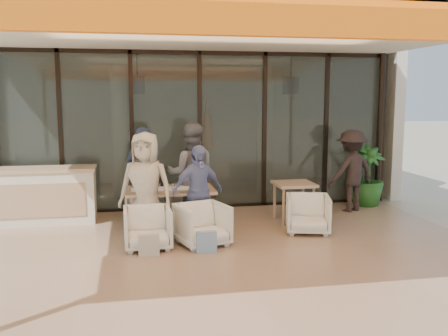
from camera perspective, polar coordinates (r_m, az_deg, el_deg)
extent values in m
plane|color=#C6B293|center=(7.50, 0.54, -9.73)|extent=(70.00, 70.00, 0.00)
cube|color=tan|center=(7.50, 0.54, -9.69)|extent=(8.00, 6.00, 0.01)
cube|color=silver|center=(7.20, 0.58, 16.11)|extent=(8.00, 6.00, 0.20)
cube|color=orange|center=(4.35, 8.60, 17.49)|extent=(8.00, 0.12, 0.45)
cube|color=orange|center=(5.02, 5.90, 17.67)|extent=(8.00, 1.50, 0.06)
cylinder|color=black|center=(11.22, 17.37, 4.22)|extent=(0.12, 0.12, 3.20)
cube|color=#9EADA3|center=(10.12, -2.79, 4.18)|extent=(8.00, 0.03, 3.20)
cube|color=black|center=(10.35, -2.73, -4.47)|extent=(8.00, 0.10, 0.08)
cube|color=black|center=(10.13, -2.85, 13.02)|extent=(8.00, 0.10, 0.08)
cube|color=black|center=(10.10, -18.17, 3.78)|extent=(0.08, 0.10, 3.20)
cube|color=black|center=(10.02, -10.47, 4.02)|extent=(0.08, 0.10, 3.20)
cube|color=black|center=(10.12, -2.79, 4.18)|extent=(0.08, 0.10, 3.20)
cube|color=black|center=(10.39, 4.62, 4.27)|extent=(0.08, 0.10, 3.20)
cube|color=black|center=(10.83, 11.54, 4.29)|extent=(0.08, 0.10, 3.20)
cube|color=black|center=(11.39, 17.62, 4.26)|extent=(0.08, 0.10, 3.20)
cube|color=silver|center=(13.58, -4.87, 5.62)|extent=(9.00, 0.25, 3.40)
cube|color=silver|center=(13.12, 15.56, 5.26)|extent=(0.25, 3.50, 3.40)
cube|color=silver|center=(11.88, -4.06, 13.46)|extent=(9.00, 3.50, 0.25)
cube|color=tan|center=(12.05, -3.90, -2.80)|extent=(8.00, 3.50, 0.02)
cylinder|color=silver|center=(11.63, -11.75, 4.05)|extent=(0.40, 0.40, 3.00)
cylinder|color=silver|center=(12.06, 4.66, 4.34)|extent=(0.40, 0.40, 3.00)
cylinder|color=black|center=(11.22, -9.93, 11.62)|extent=(0.03, 0.03, 0.70)
cube|color=black|center=(11.20, -9.87, 9.33)|extent=(0.30, 0.30, 0.40)
sphere|color=#FFBF72|center=(11.20, -9.87, 9.33)|extent=(0.18, 0.18, 0.18)
cylinder|color=black|center=(11.81, 7.66, 11.50)|extent=(0.03, 0.03, 0.70)
cube|color=black|center=(11.80, 7.62, 9.31)|extent=(0.30, 0.30, 0.40)
sphere|color=#FFBF72|center=(11.80, 7.62, 9.31)|extent=(0.18, 0.18, 0.18)
cylinder|color=black|center=(11.36, -1.94, -3.27)|extent=(0.40, 0.40, 0.05)
cylinder|color=black|center=(11.20, -1.97, 1.75)|extent=(0.04, 0.04, 2.10)
cone|color=orange|center=(11.14, -1.98, 5.08)|extent=(0.32, 0.32, 1.10)
cube|color=silver|center=(9.60, -19.86, -3.15)|extent=(1.80, 0.60, 1.00)
cube|color=tan|center=(9.51, -20.01, -0.14)|extent=(1.85, 0.65, 0.06)
cube|color=tan|center=(9.30, -20.16, -3.53)|extent=(1.50, 0.02, 0.60)
cube|color=tan|center=(8.57, -6.21, -2.53)|extent=(1.50, 0.90, 0.05)
cube|color=white|center=(8.56, -6.21, -2.37)|extent=(1.30, 0.35, 0.01)
cylinder|color=tan|center=(8.31, -10.27, -5.57)|extent=(0.06, 0.06, 0.70)
cylinder|color=tan|center=(8.40, -1.75, -5.28)|extent=(0.06, 0.06, 0.70)
cylinder|color=tan|center=(8.93, -10.32, -4.60)|extent=(0.06, 0.06, 0.70)
cylinder|color=tan|center=(9.02, -2.40, -4.35)|extent=(0.06, 0.06, 0.70)
cylinder|color=white|center=(8.38, -9.20, -2.24)|extent=(0.06, 0.06, 0.11)
cylinder|color=white|center=(8.73, -7.96, -1.79)|extent=(0.06, 0.06, 0.11)
cylinder|color=white|center=(8.46, -5.82, -2.08)|extent=(0.06, 0.06, 0.11)
cylinder|color=white|center=(8.75, -4.35, -1.71)|extent=(0.06, 0.06, 0.11)
cylinder|color=white|center=(8.41, -2.70, -2.11)|extent=(0.06, 0.06, 0.11)
cylinder|color=brown|center=(8.67, -9.93, -1.74)|extent=(0.07, 0.07, 0.16)
cylinder|color=black|center=(8.81, -7.01, -1.52)|extent=(0.09, 0.09, 0.17)
cylinder|color=black|center=(8.80, -7.02, -0.91)|extent=(0.10, 0.10, 0.01)
cylinder|color=white|center=(8.24, -9.16, -2.77)|extent=(0.22, 0.22, 0.01)
cylinder|color=white|center=(8.31, -2.95, -2.58)|extent=(0.22, 0.22, 0.01)
cylinder|color=white|center=(8.85, -9.28, -2.02)|extent=(0.22, 0.22, 0.01)
cylinder|color=white|center=(8.92, -3.49, -1.84)|extent=(0.22, 0.22, 0.01)
imported|color=white|center=(9.55, -9.15, -3.68)|extent=(0.70, 0.66, 0.72)
imported|color=white|center=(9.61, -4.13, -3.63)|extent=(0.76, 0.73, 0.68)
imported|color=white|center=(7.70, -8.73, -6.58)|extent=(0.72, 0.67, 0.72)
imported|color=white|center=(7.77, -2.49, -6.28)|extent=(0.88, 0.85, 0.74)
imported|color=#192038|center=(8.96, -9.14, -1.01)|extent=(0.75, 0.61, 1.78)
imported|color=slate|center=(9.01, -3.80, -0.67)|extent=(0.97, 0.79, 1.84)
imported|color=beige|center=(8.07, -8.94, -2.11)|extent=(0.99, 0.81, 1.76)
imported|color=#727CBE|center=(8.16, -3.01, -2.70)|extent=(0.97, 0.67, 1.53)
cube|color=silver|center=(7.36, -8.57, -8.78)|extent=(0.30, 0.10, 0.34)
cube|color=#99BFD8|center=(7.44, -2.02, -8.52)|extent=(0.30, 0.10, 0.34)
cube|color=tan|center=(9.20, 8.00, -1.82)|extent=(0.70, 0.70, 0.05)
cylinder|color=tan|center=(8.92, 6.82, -4.53)|extent=(0.05, 0.05, 0.70)
cylinder|color=tan|center=(9.11, 10.19, -4.35)|extent=(0.05, 0.05, 0.70)
cylinder|color=tan|center=(9.45, 5.79, -3.80)|extent=(0.05, 0.05, 0.70)
cylinder|color=tan|center=(9.62, 9.00, -3.64)|extent=(0.05, 0.05, 0.70)
imported|color=white|center=(8.58, 9.56, -5.01)|extent=(0.86, 0.83, 0.73)
imported|color=black|center=(10.26, 14.34, -0.34)|extent=(1.21, 0.92, 1.66)
imported|color=#1E5919|center=(10.91, 15.98, -0.83)|extent=(0.84, 0.84, 1.31)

